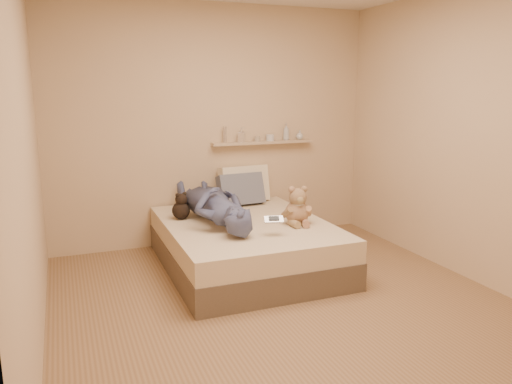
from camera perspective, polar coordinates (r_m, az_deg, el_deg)
name	(u,v)px	position (r m, az deg, el deg)	size (l,w,h in m)	color
room	(288,144)	(3.78, 3.62, 5.53)	(3.80, 3.80, 3.80)	olive
bed	(245,245)	(4.85, -1.22, -6.04)	(1.50, 1.90, 0.45)	brown
game_console	(274,219)	(4.31, 2.05, -3.15)	(0.18, 0.11, 0.06)	#B6B8BE
teddy_bear	(298,209)	(4.68, 4.77, -1.91)	(0.30, 0.30, 0.37)	#A37459
dark_plush	(181,208)	(4.91, -8.57, -1.78)	(0.17, 0.17, 0.27)	black
pillow_cream	(244,184)	(5.59, -1.39, 0.91)	(0.55, 0.16, 0.40)	beige
pillow_grey	(241,190)	(5.44, -1.75, 0.27)	(0.50, 0.14, 0.34)	slate
person	(213,203)	(4.80, -4.89, -1.31)	(0.53, 1.46, 0.35)	#454D6C
wall_shelf	(263,142)	(5.69, 0.78, 5.68)	(1.20, 0.12, 0.03)	tan
shelf_bottles	(270,135)	(5.72, 1.64, 6.56)	(0.99, 0.11, 0.19)	silver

